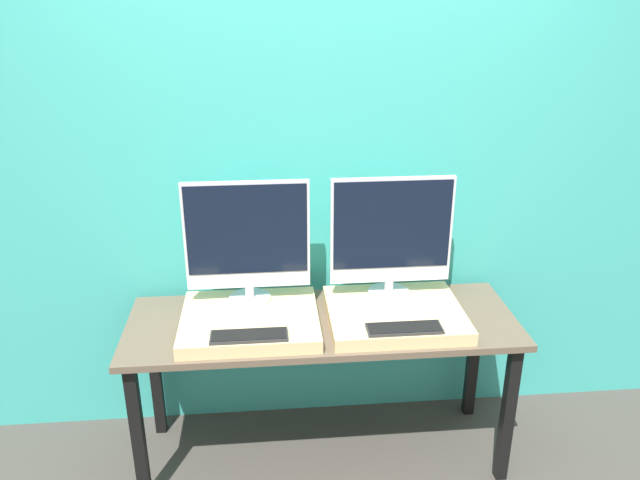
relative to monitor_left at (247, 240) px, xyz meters
name	(u,v)px	position (x,y,z in m)	size (l,w,h in m)	color
wall_back	(315,171)	(0.32, 0.25, 0.23)	(8.00, 0.04, 2.60)	teal
workbench	(322,336)	(0.32, -0.11, -0.43)	(1.71, 0.59, 0.73)	brown
wooden_riser_left	(250,321)	(0.00, -0.14, -0.32)	(0.59, 0.50, 0.06)	#D6B77F
monitor_left	(247,240)	(0.00, 0.00, 0.00)	(0.54, 0.19, 0.55)	silver
keyboard_left	(249,336)	(0.00, -0.33, -0.28)	(0.31, 0.10, 0.01)	#2D2D2D
wooden_riser_right	(395,314)	(0.63, -0.14, -0.32)	(0.59, 0.50, 0.06)	#D6B77F
monitor_right	(391,235)	(0.63, 0.00, 0.00)	(0.54, 0.19, 0.55)	silver
keyboard_right	(404,328)	(0.63, -0.33, -0.28)	(0.31, 0.10, 0.01)	#2D2D2D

